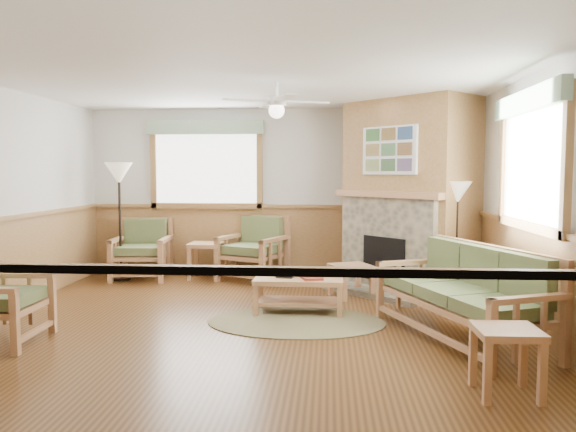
# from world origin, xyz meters

# --- Properties ---
(floor) EXTENTS (6.00, 6.00, 0.01)m
(floor) POSITION_xyz_m (0.00, 0.00, -0.01)
(floor) COLOR #553417
(floor) RESTS_ON ground
(ceiling) EXTENTS (6.00, 6.00, 0.01)m
(ceiling) POSITION_xyz_m (0.00, 0.00, 2.70)
(ceiling) COLOR white
(ceiling) RESTS_ON floor
(wall_back) EXTENTS (6.00, 0.02, 2.70)m
(wall_back) POSITION_xyz_m (0.00, 3.00, 1.35)
(wall_back) COLOR silver
(wall_back) RESTS_ON floor
(wall_front) EXTENTS (6.00, 0.02, 2.70)m
(wall_front) POSITION_xyz_m (0.00, -3.00, 1.35)
(wall_front) COLOR silver
(wall_front) RESTS_ON floor
(wall_right) EXTENTS (0.02, 6.00, 2.70)m
(wall_right) POSITION_xyz_m (3.00, 0.00, 1.35)
(wall_right) COLOR silver
(wall_right) RESTS_ON floor
(wainscot) EXTENTS (6.00, 6.00, 1.10)m
(wainscot) POSITION_xyz_m (0.00, 0.00, 0.55)
(wainscot) COLOR olive
(wainscot) RESTS_ON floor
(fireplace) EXTENTS (3.11, 3.11, 2.70)m
(fireplace) POSITION_xyz_m (2.05, 2.05, 1.35)
(fireplace) COLOR olive
(fireplace) RESTS_ON floor
(window_back) EXTENTS (1.90, 0.16, 1.50)m
(window_back) POSITION_xyz_m (-1.10, 2.96, 2.53)
(window_back) COLOR white
(window_back) RESTS_ON wall_back
(window_right) EXTENTS (0.16, 1.90, 1.50)m
(window_right) POSITION_xyz_m (2.96, -0.20, 2.53)
(window_right) COLOR white
(window_right) RESTS_ON wall_right
(ceiling_fan) EXTENTS (1.59, 1.59, 0.36)m
(ceiling_fan) POSITION_xyz_m (0.30, 0.30, 2.66)
(ceiling_fan) COLOR white
(ceiling_fan) RESTS_ON ceiling
(sofa) EXTENTS (2.21, 1.55, 0.94)m
(sofa) POSITION_xyz_m (2.22, -0.41, 0.47)
(sofa) COLOR #AE7B51
(sofa) RESTS_ON floor
(armchair_back_left) EXTENTS (0.89, 0.89, 0.94)m
(armchair_back_left) POSITION_xyz_m (-2.05, 2.51, 0.47)
(armchair_back_left) COLOR #AE7B51
(armchair_back_left) RESTS_ON floor
(armchair_back_right) EXTENTS (1.15, 1.15, 0.98)m
(armchair_back_right) POSITION_xyz_m (-0.29, 2.55, 0.49)
(armchair_back_right) COLOR #AE7B51
(armchair_back_right) RESTS_ON floor
(coffee_table) EXTENTS (1.06, 0.54, 0.42)m
(coffee_table) POSITION_xyz_m (0.54, 0.54, 0.21)
(coffee_table) COLOR #AE7B51
(coffee_table) RESTS_ON floor
(end_table_chairs) EXTENTS (0.53, 0.51, 0.57)m
(end_table_chairs) POSITION_xyz_m (-1.03, 2.55, 0.29)
(end_table_chairs) COLOR #AE7B51
(end_table_chairs) RESTS_ON floor
(end_table_sofa) EXTENTS (0.48, 0.46, 0.52)m
(end_table_sofa) POSITION_xyz_m (2.24, -1.85, 0.26)
(end_table_sofa) COLOR #AE7B51
(end_table_sofa) RESTS_ON floor
(footstool) EXTENTS (0.66, 0.66, 0.44)m
(footstool) POSITION_xyz_m (1.20, 1.42, 0.22)
(footstool) COLOR #AE7B51
(footstool) RESTS_ON floor
(braided_rug) EXTENTS (2.64, 2.64, 0.01)m
(braided_rug) POSITION_xyz_m (0.54, 0.09, 0.01)
(braided_rug) COLOR brown
(braided_rug) RESTS_ON floor
(floor_lamp_left) EXTENTS (0.54, 0.54, 1.84)m
(floor_lamp_left) POSITION_xyz_m (-2.34, 2.37, 0.92)
(floor_lamp_left) COLOR black
(floor_lamp_left) RESTS_ON floor
(floor_lamp_right) EXTENTS (0.44, 0.44, 1.57)m
(floor_lamp_right) POSITION_xyz_m (2.55, 1.28, 0.79)
(floor_lamp_right) COLOR black
(floor_lamp_right) RESTS_ON floor
(book_red) EXTENTS (0.30, 0.35, 0.03)m
(book_red) POSITION_xyz_m (0.69, 0.49, 0.45)
(book_red) COLOR maroon
(book_red) RESTS_ON coffee_table
(book_dark) EXTENTS (0.25, 0.30, 0.03)m
(book_dark) POSITION_xyz_m (0.39, 0.61, 0.45)
(book_dark) COLOR black
(book_dark) RESTS_ON coffee_table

